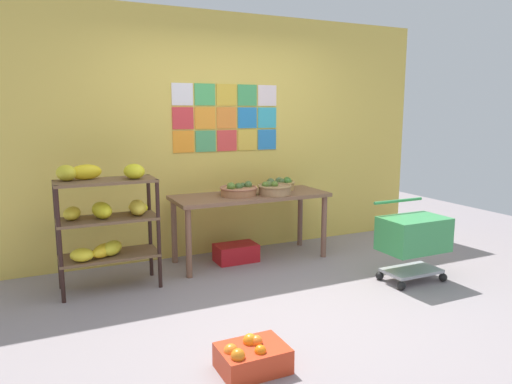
{
  "coord_description": "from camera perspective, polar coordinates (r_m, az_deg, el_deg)",
  "views": [
    {
      "loc": [
        -1.95,
        -3.24,
        1.61
      ],
      "look_at": [
        -0.03,
        0.82,
        0.84
      ],
      "focal_mm": 33.03,
      "sensor_mm": 36.0,
      "label": 1
    }
  ],
  "objects": [
    {
      "name": "fruit_basket_left",
      "position": [
        4.99,
        -2.1,
        0.24
      ],
      "size": [
        0.4,
        0.4,
        0.15
      ],
      "color": "#A76C46",
      "rests_on": "display_table"
    },
    {
      "name": "shopping_cart",
      "position": [
        4.74,
        18.52,
        -5.19
      ],
      "size": [
        0.62,
        0.44,
        0.76
      ],
      "rotation": [
        0.0,
        0.0,
        -0.19
      ],
      "color": "black",
      "rests_on": "ground"
    },
    {
      "name": "produce_crate_under_table",
      "position": [
        5.16,
        -2.43,
        -7.36
      ],
      "size": [
        0.45,
        0.28,
        0.19
      ],
      "primitive_type": "cube",
      "color": "red",
      "rests_on": "ground"
    },
    {
      "name": "banana_shelf_unit",
      "position": [
        4.45,
        -17.76,
        -2.65
      ],
      "size": [
        0.87,
        0.45,
        1.15
      ],
      "color": "black",
      "rests_on": "ground"
    },
    {
      "name": "orange_crate_foreground",
      "position": [
        3.13,
        -0.51,
        -19.31
      ],
      "size": [
        0.42,
        0.32,
        0.22
      ],
      "color": "red",
      "rests_on": "ground"
    },
    {
      "name": "display_table",
      "position": [
        5.08,
        -0.68,
        -1.26
      ],
      "size": [
        1.68,
        0.64,
        0.73
      ],
      "color": "brown",
      "rests_on": "ground"
    },
    {
      "name": "back_wall_with_art",
      "position": [
        5.37,
        -3.99,
        6.86
      ],
      "size": [
        5.2,
        0.07,
        2.69
      ],
      "color": "#DDBB4E",
      "rests_on": "ground"
    },
    {
      "name": "fruit_basket_centre",
      "position": [
        5.03,
        2.2,
        0.43
      ],
      "size": [
        0.36,
        0.36,
        0.17
      ],
      "color": "#956E48",
      "rests_on": "display_table"
    },
    {
      "name": "fruit_basket_right",
      "position": [
        5.36,
        3.19,
        0.96
      ],
      "size": [
        0.31,
        0.31,
        0.15
      ],
      "color": "#B28A49",
      "rests_on": "display_table"
    },
    {
      "name": "ground",
      "position": [
        4.11,
        5.46,
        -13.4
      ],
      "size": [
        9.46,
        9.46,
        0.0
      ],
      "primitive_type": "plane",
      "color": "gray"
    }
  ]
}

